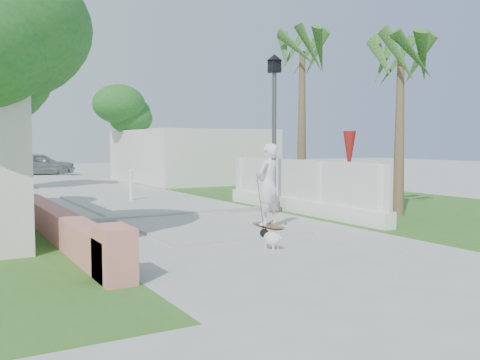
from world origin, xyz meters
TOP-DOWN VIEW (x-y plane):
  - ground at (0.00, 0.00)m, footprint 90.00×90.00m
  - path_strip at (0.00, 20.00)m, footprint 3.20×36.00m
  - curb at (0.00, 6.00)m, footprint 6.50×0.25m
  - grass_right at (7.00, 8.00)m, footprint 8.00×20.00m
  - pink_wall at (-3.30, 3.55)m, footprint 0.45×8.20m
  - lattice_fence at (3.40, 5.00)m, footprint 0.35×7.00m
  - building_right at (6.00, 18.00)m, footprint 6.00×8.00m
  - street_lamp at (2.90, 5.50)m, footprint 0.44×0.44m
  - bollard at (0.20, 10.00)m, footprint 0.14×0.14m
  - patio_umbrella at (4.80, 4.50)m, footprint 0.36×0.36m
  - tree_path_left at (-2.98, 15.98)m, footprint 3.40×3.40m
  - tree_path_right at (3.22, 19.98)m, footprint 3.00×3.00m
  - palm_far at (4.60, 6.50)m, footprint 1.80×1.80m
  - palm_near at (5.40, 3.20)m, footprint 1.80×1.80m
  - skateboarder at (0.53, 2.34)m, footprint 1.53×2.18m
  - dog at (-0.09, 1.09)m, footprint 0.33×0.55m
  - parked_car at (0.06, 26.67)m, footprint 4.24×2.21m

SIDE VIEW (x-z plane):
  - ground at x=0.00m, z-range 0.00..0.00m
  - grass_right at x=7.00m, z-range 0.00..0.01m
  - path_strip at x=0.00m, z-range 0.00..0.06m
  - curb at x=0.00m, z-range 0.00..0.10m
  - dog at x=-0.09m, z-range 0.02..0.40m
  - pink_wall at x=-3.30m, z-range -0.09..0.71m
  - lattice_fence at x=3.40m, z-range -0.21..1.29m
  - bollard at x=0.20m, z-range 0.04..1.13m
  - parked_car at x=0.06m, z-range 0.00..1.38m
  - skateboarder at x=0.53m, z-range -0.13..1.82m
  - building_right at x=6.00m, z-range 0.00..2.60m
  - patio_umbrella at x=4.80m, z-range 0.54..2.84m
  - street_lamp at x=2.90m, z-range 0.21..4.65m
  - tree_path_right at x=3.22m, z-range 1.10..5.89m
  - tree_path_left at x=-2.98m, z-range 1.21..6.43m
  - palm_near at x=5.40m, z-range 1.60..6.30m
  - palm_far at x=4.60m, z-range 1.83..7.13m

